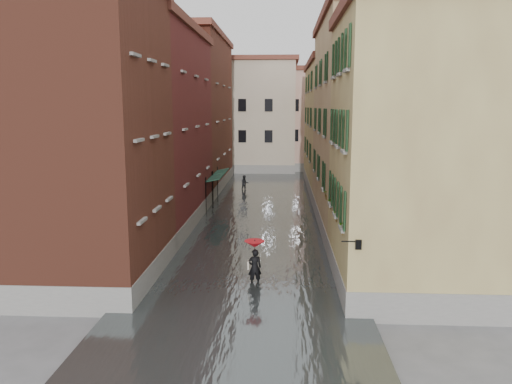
# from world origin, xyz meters

# --- Properties ---
(ground) EXTENTS (120.00, 120.00, 0.00)m
(ground) POSITION_xyz_m (0.00, 0.00, 0.00)
(ground) COLOR #5C5D5F
(ground) RESTS_ON ground
(floodwater) EXTENTS (10.00, 60.00, 0.20)m
(floodwater) POSITION_xyz_m (0.00, 13.00, 0.10)
(floodwater) COLOR #474E4F
(floodwater) RESTS_ON ground
(building_left_near) EXTENTS (6.00, 8.00, 13.00)m
(building_left_near) POSITION_xyz_m (-7.00, -2.00, 6.50)
(building_left_near) COLOR brown
(building_left_near) RESTS_ON ground
(building_left_mid) EXTENTS (6.00, 14.00, 12.50)m
(building_left_mid) POSITION_xyz_m (-7.00, 9.00, 6.25)
(building_left_mid) COLOR maroon
(building_left_mid) RESTS_ON ground
(building_left_far) EXTENTS (6.00, 16.00, 14.00)m
(building_left_far) POSITION_xyz_m (-7.00, 24.00, 7.00)
(building_left_far) COLOR brown
(building_left_far) RESTS_ON ground
(building_right_near) EXTENTS (6.00, 8.00, 11.50)m
(building_right_near) POSITION_xyz_m (7.00, -2.00, 5.75)
(building_right_near) COLOR #977F4E
(building_right_near) RESTS_ON ground
(building_right_mid) EXTENTS (6.00, 14.00, 13.00)m
(building_right_mid) POSITION_xyz_m (7.00, 9.00, 6.50)
(building_right_mid) COLOR tan
(building_right_mid) RESTS_ON ground
(building_right_far) EXTENTS (6.00, 16.00, 11.50)m
(building_right_far) POSITION_xyz_m (7.00, 24.00, 5.75)
(building_right_far) COLOR #977F4E
(building_right_far) RESTS_ON ground
(building_end_cream) EXTENTS (12.00, 9.00, 13.00)m
(building_end_cream) POSITION_xyz_m (-3.00, 38.00, 6.50)
(building_end_cream) COLOR #C1B299
(building_end_cream) RESTS_ON ground
(building_end_pink) EXTENTS (10.00, 9.00, 12.00)m
(building_end_pink) POSITION_xyz_m (6.00, 40.00, 6.00)
(building_end_pink) COLOR #CAA38E
(building_end_pink) RESTS_ON ground
(awning_near) EXTENTS (1.09, 3.27, 2.80)m
(awning_near) POSITION_xyz_m (-3.48, 13.72, 2.47)
(awning_near) COLOR #163124
(awning_near) RESTS_ON ground
(awning_far) EXTENTS (1.09, 2.94, 2.80)m
(awning_far) POSITION_xyz_m (-3.49, 17.24, 2.47)
(awning_far) COLOR #163124
(awning_far) RESTS_ON ground
(wall_lantern) EXTENTS (0.71, 0.22, 0.35)m
(wall_lantern) POSITION_xyz_m (4.33, -6.00, 3.01)
(wall_lantern) COLOR black
(wall_lantern) RESTS_ON ground
(window_planters) EXTENTS (0.59, 8.29, 0.84)m
(window_planters) POSITION_xyz_m (4.12, -0.69, 3.51)
(window_planters) COLOR #973731
(window_planters) RESTS_ON ground
(pedestrian_main) EXTENTS (0.93, 0.93, 2.06)m
(pedestrian_main) POSITION_xyz_m (0.42, -2.33, 1.24)
(pedestrian_main) COLOR black
(pedestrian_main) RESTS_ON ground
(pedestrian_far) EXTENTS (0.88, 0.77, 1.53)m
(pedestrian_far) POSITION_xyz_m (-1.90, 22.40, 0.76)
(pedestrian_far) COLOR black
(pedestrian_far) RESTS_ON ground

